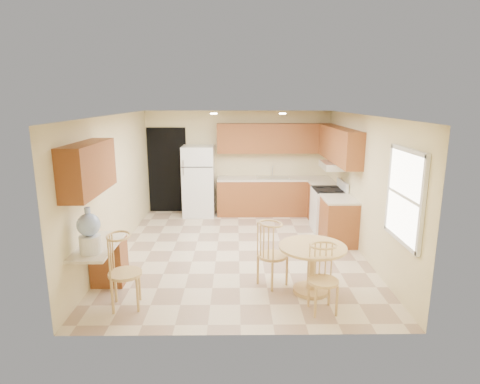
{
  "coord_description": "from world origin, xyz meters",
  "views": [
    {
      "loc": [
        -0.06,
        -7.06,
        2.79
      ],
      "look_at": [
        0.02,
        0.3,
        1.06
      ],
      "focal_mm": 30.0,
      "sensor_mm": 36.0,
      "label": 1
    }
  ],
  "objects_px": {
    "refrigerator": "(199,181)",
    "water_crock": "(89,232)",
    "dining_table": "(312,262)",
    "chair_table_a": "(273,250)",
    "chair_table_b": "(325,275)",
    "stove": "(328,209)",
    "chair_desk": "(122,267)"
  },
  "relations": [
    {
      "from": "refrigerator",
      "to": "chair_table_b",
      "type": "height_order",
      "value": "refrigerator"
    },
    {
      "from": "chair_table_a",
      "to": "stove",
      "type": "bearing_deg",
      "value": 112.57
    },
    {
      "from": "refrigerator",
      "to": "chair_table_a",
      "type": "bearing_deg",
      "value": -69.62
    },
    {
      "from": "stove",
      "to": "chair_desk",
      "type": "height_order",
      "value": "stove"
    },
    {
      "from": "chair_table_a",
      "to": "chair_table_b",
      "type": "distance_m",
      "value": 0.99
    },
    {
      "from": "chair_table_a",
      "to": "chair_table_b",
      "type": "bearing_deg",
      "value": -2.18
    },
    {
      "from": "chair_table_b",
      "to": "chair_desk",
      "type": "relative_size",
      "value": 0.89
    },
    {
      "from": "chair_table_a",
      "to": "water_crock",
      "type": "xyz_separation_m",
      "value": [
        -2.5,
        -0.51,
        0.45
      ]
    },
    {
      "from": "dining_table",
      "to": "chair_table_b",
      "type": "bearing_deg",
      "value": -85.5
    },
    {
      "from": "refrigerator",
      "to": "water_crock",
      "type": "xyz_separation_m",
      "value": [
        -1.05,
        -4.4,
        0.21
      ]
    },
    {
      "from": "chair_table_a",
      "to": "refrigerator",
      "type": "bearing_deg",
      "value": 161.04
    },
    {
      "from": "refrigerator",
      "to": "water_crock",
      "type": "distance_m",
      "value": 4.53
    },
    {
      "from": "chair_desk",
      "to": "refrigerator",
      "type": "bearing_deg",
      "value": 163.24
    },
    {
      "from": "chair_table_a",
      "to": "water_crock",
      "type": "distance_m",
      "value": 2.59
    },
    {
      "from": "dining_table",
      "to": "chair_desk",
      "type": "bearing_deg",
      "value": -169.18
    },
    {
      "from": "refrigerator",
      "to": "stove",
      "type": "height_order",
      "value": "refrigerator"
    },
    {
      "from": "refrigerator",
      "to": "stove",
      "type": "xyz_separation_m",
      "value": [
        2.88,
        -1.22,
        -0.38
      ]
    },
    {
      "from": "chair_desk",
      "to": "water_crock",
      "type": "distance_m",
      "value": 0.64
    },
    {
      "from": "chair_table_b",
      "to": "chair_desk",
      "type": "xyz_separation_m",
      "value": [
        -2.65,
        0.14,
        0.07
      ]
    },
    {
      "from": "dining_table",
      "to": "chair_table_a",
      "type": "bearing_deg",
      "value": 164.21
    },
    {
      "from": "chair_table_b",
      "to": "water_crock",
      "type": "distance_m",
      "value": 3.15
    },
    {
      "from": "stove",
      "to": "chair_table_b",
      "type": "height_order",
      "value": "stove"
    },
    {
      "from": "refrigerator",
      "to": "chair_table_b",
      "type": "xyz_separation_m",
      "value": [
        2.05,
        -4.69,
        -0.29
      ]
    },
    {
      "from": "dining_table",
      "to": "water_crock",
      "type": "relative_size",
      "value": 1.54
    },
    {
      "from": "chair_table_a",
      "to": "water_crock",
      "type": "height_order",
      "value": "water_crock"
    },
    {
      "from": "dining_table",
      "to": "water_crock",
      "type": "xyz_separation_m",
      "value": [
        -3.05,
        -0.35,
        0.58
      ]
    },
    {
      "from": "chair_desk",
      "to": "stove",
      "type": "bearing_deg",
      "value": 124.52
    },
    {
      "from": "chair_table_a",
      "to": "chair_desk",
      "type": "height_order",
      "value": "chair_desk"
    },
    {
      "from": "chair_table_a",
      "to": "chair_table_b",
      "type": "height_order",
      "value": "chair_table_a"
    },
    {
      "from": "stove",
      "to": "water_crock",
      "type": "height_order",
      "value": "water_crock"
    },
    {
      "from": "refrigerator",
      "to": "chair_desk",
      "type": "distance_m",
      "value": 4.59
    },
    {
      "from": "refrigerator",
      "to": "chair_table_a",
      "type": "distance_m",
      "value": 4.16
    }
  ]
}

